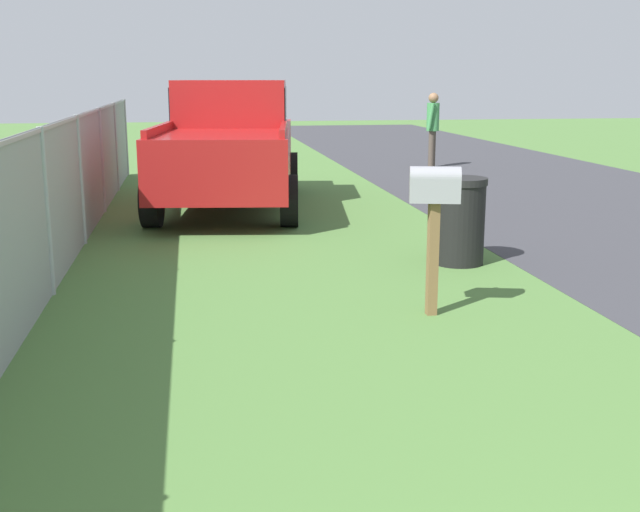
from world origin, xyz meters
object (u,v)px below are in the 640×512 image
(mailbox, at_px, (435,198))
(trash_bin, at_px, (459,221))
(pedestrian, at_px, (433,124))
(pickup_truck, at_px, (230,140))

(mailbox, bearing_deg, trash_bin, -11.47)
(trash_bin, bearing_deg, pedestrian, -15.27)
(trash_bin, relative_size, pedestrian, 0.57)
(mailbox, bearing_deg, pedestrian, -3.09)
(mailbox, distance_m, trash_bin, 2.22)
(trash_bin, xyz_separation_m, pedestrian, (9.87, -2.70, 0.53))
(mailbox, xyz_separation_m, trash_bin, (1.94, -0.92, -0.57))
(pickup_truck, xyz_separation_m, trash_bin, (-4.73, -2.40, -0.60))
(pickup_truck, distance_m, pedestrian, 7.24)
(pedestrian, bearing_deg, mailbox, 103.45)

